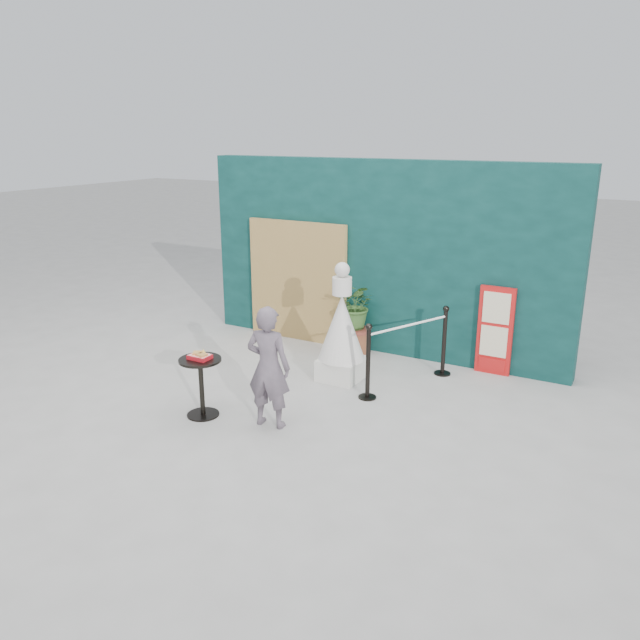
{
  "coord_description": "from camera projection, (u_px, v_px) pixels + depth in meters",
  "views": [
    {
      "loc": [
        3.84,
        -5.7,
        3.4
      ],
      "look_at": [
        0.0,
        1.2,
        1.0
      ],
      "focal_mm": 35.0,
      "sensor_mm": 36.0,
      "label": 1
    }
  ],
  "objects": [
    {
      "name": "food_basket",
      "position": [
        200.0,
        356.0,
        7.55
      ],
      "size": [
        0.26,
        0.19,
        0.11
      ],
      "color": "#B5131D",
      "rests_on": "cafe_table"
    },
    {
      "name": "back_wall",
      "position": [
        381.0,
        258.0,
        9.74
      ],
      "size": [
        6.0,
        0.3,
        3.0
      ],
      "primitive_type": "cube",
      "color": "#092B2A",
      "rests_on": "ground"
    },
    {
      "name": "woman",
      "position": [
        269.0,
        367.0,
        7.31
      ],
      "size": [
        0.58,
        0.42,
        1.49
      ],
      "primitive_type": "imported",
      "rotation": [
        0.0,
        0.0,
        3.27
      ],
      "color": "#675865",
      "rests_on": "ground"
    },
    {
      "name": "menu_board",
      "position": [
        495.0,
        331.0,
        8.94
      ],
      "size": [
        0.5,
        0.07,
        1.3
      ],
      "color": "red",
      "rests_on": "ground"
    },
    {
      "name": "bamboo_fence",
      "position": [
        297.0,
        281.0,
        10.36
      ],
      "size": [
        1.8,
        0.08,
        2.0
      ],
      "primitive_type": "cube",
      "color": "tan",
      "rests_on": "ground"
    },
    {
      "name": "planter",
      "position": [
        356.0,
        312.0,
        9.8
      ],
      "size": [
        0.68,
        0.59,
        1.15
      ],
      "color": "brown",
      "rests_on": "ground"
    },
    {
      "name": "statue",
      "position": [
        342.0,
        333.0,
        8.72
      ],
      "size": [
        0.66,
        0.66,
        1.7
      ],
      "color": "white",
      "rests_on": "ground"
    },
    {
      "name": "stanchion_barrier",
      "position": [
        408.0,
        352.0,
        8.55
      ],
      "size": [
        0.84,
        1.54,
        1.03
      ],
      "color": "black",
      "rests_on": "ground"
    },
    {
      "name": "ground",
      "position": [
        272.0,
        424.0,
        7.54
      ],
      "size": [
        60.0,
        60.0,
        0.0
      ],
      "primitive_type": "plane",
      "color": "#ADAAA5",
      "rests_on": "ground"
    },
    {
      "name": "cafe_table",
      "position": [
        201.0,
        378.0,
        7.63
      ],
      "size": [
        0.52,
        0.52,
        0.75
      ],
      "color": "black",
      "rests_on": "ground"
    }
  ]
}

